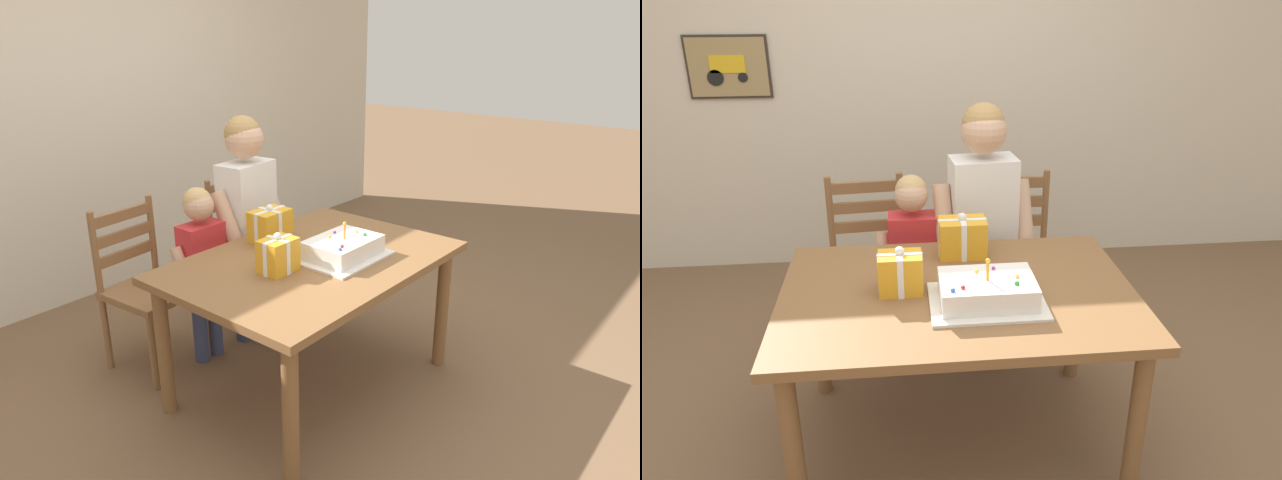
{
  "view_description": "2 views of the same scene",
  "coord_description": "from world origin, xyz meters",
  "views": [
    {
      "loc": [
        -2.06,
        -1.74,
        1.82
      ],
      "look_at": [
        0.05,
        -0.01,
        0.82
      ],
      "focal_mm": 33.0,
      "sensor_mm": 36.0,
      "label": 1
    },
    {
      "loc": [
        -0.21,
        -2.13,
        1.87
      ],
      "look_at": [
        0.03,
        0.14,
        0.89
      ],
      "focal_mm": 34.02,
      "sensor_mm": 36.0,
      "label": 2
    }
  ],
  "objects": [
    {
      "name": "chair_right",
      "position": [
        0.39,
        0.86,
        0.47
      ],
      "size": [
        0.45,
        0.45,
        0.92
      ],
      "color": "brown",
      "rests_on": "ground"
    },
    {
      "name": "child_older",
      "position": [
        0.19,
        0.65,
        0.82
      ],
      "size": [
        0.51,
        0.3,
        1.35
      ],
      "color": "#38426B",
      "rests_on": "ground"
    },
    {
      "name": "ground_plane",
      "position": [
        0.0,
        0.0,
        0.0
      ],
      "size": [
        20.0,
        20.0,
        0.0
      ],
      "primitive_type": "plane",
      "color": "brown"
    },
    {
      "name": "dining_table",
      "position": [
        0.0,
        0.0,
        0.64
      ],
      "size": [
        1.41,
        0.98,
        0.74
      ],
      "color": "brown",
      "rests_on": "ground"
    },
    {
      "name": "birthday_cake",
      "position": [
        0.1,
        -0.11,
        0.78
      ],
      "size": [
        0.44,
        0.34,
        0.19
      ],
      "color": "white",
      "rests_on": "dining_table"
    },
    {
      "name": "child_younger",
      "position": [
        -0.16,
        0.65,
        0.62
      ],
      "size": [
        0.36,
        0.21,
        1.02
      ],
      "color": "#38426B",
      "rests_on": "ground"
    },
    {
      "name": "back_wall",
      "position": [
        -0.0,
        1.99,
        1.3
      ],
      "size": [
        6.4,
        0.11,
        2.6
      ],
      "color": "beige",
      "rests_on": "ground"
    },
    {
      "name": "chair_left",
      "position": [
        -0.39,
        0.86,
        0.47
      ],
      "size": [
        0.46,
        0.46,
        0.92
      ],
      "color": "brown",
      "rests_on": "ground"
    },
    {
      "name": "gift_box_beside_cake",
      "position": [
        -0.23,
        0.02,
        0.82
      ],
      "size": [
        0.18,
        0.13,
        0.2
      ],
      "color": "gold",
      "rests_on": "dining_table"
    },
    {
      "name": "gift_box_red_large",
      "position": [
        0.05,
        0.34,
        0.82
      ],
      "size": [
        0.21,
        0.15,
        0.2
      ],
      "color": "gold",
      "rests_on": "dining_table"
    }
  ]
}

